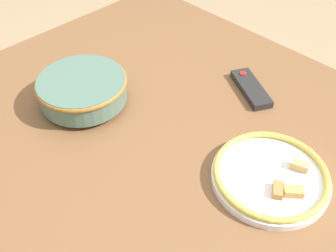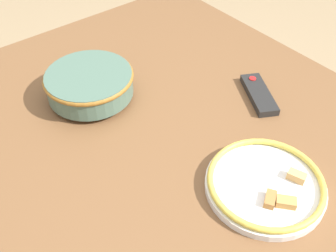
# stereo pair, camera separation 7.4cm
# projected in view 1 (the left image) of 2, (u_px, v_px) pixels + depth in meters

# --- Properties ---
(dining_table) EXTENTS (1.35, 1.09, 0.73)m
(dining_table) POSITION_uv_depth(u_px,v_px,m) (177.00, 154.00, 1.04)
(dining_table) COLOR brown
(dining_table) RESTS_ON ground_plane
(noodle_bowl) EXTENTS (0.24, 0.24, 0.08)m
(noodle_bowl) POSITION_uv_depth(u_px,v_px,m) (83.00, 89.00, 1.05)
(noodle_bowl) COLOR #4C6B5B
(noodle_bowl) RESTS_ON dining_table
(food_plate) EXTENTS (0.26, 0.26, 0.04)m
(food_plate) POSITION_uv_depth(u_px,v_px,m) (271.00, 176.00, 0.88)
(food_plate) COLOR white
(food_plate) RESTS_ON dining_table
(tv_remote) EXTENTS (0.17, 0.13, 0.02)m
(tv_remote) POSITION_uv_depth(u_px,v_px,m) (251.00, 88.00, 1.11)
(tv_remote) COLOR black
(tv_remote) RESTS_ON dining_table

